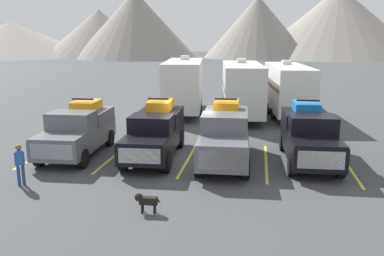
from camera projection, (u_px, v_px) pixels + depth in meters
The scene contains 16 objects.
ground_plane at pixel (190, 156), 18.87m from camera, with size 240.00×240.00×0.00m, color #3F4244.
pickup_truck_a at pixel (78, 130), 19.03m from camera, with size 2.39×5.30×2.53m.
pickup_truck_b at pixel (155, 131), 18.60m from camera, with size 2.27×5.68×2.61m.
pickup_truck_c at pixel (225, 134), 17.92m from camera, with size 2.34×5.85×2.70m.
pickup_truck_d at pixel (309, 135), 17.90m from camera, with size 2.33×5.52×2.64m.
lot_stripe_a at pixel (46, 152), 19.59m from camera, with size 0.12×5.50×0.01m, color gold.
lot_stripe_b at pixel (115, 155), 19.05m from camera, with size 0.12×5.50×0.01m, color gold.
lot_stripe_c at pixel (188, 158), 18.51m from camera, with size 0.12×5.50×0.01m, color gold.
lot_stripe_d at pixel (266, 162), 17.96m from camera, with size 0.12×5.50×0.01m, color gold.
lot_stripe_e at pixel (348, 166), 17.42m from camera, with size 0.12×5.50×0.01m, color gold.
camper_trailer_a at pixel (184, 84), 28.72m from camera, with size 3.24×8.77×4.02m.
camper_trailer_b at pixel (242, 88), 27.13m from camera, with size 3.22×8.73×3.92m.
camper_trailer_c at pixel (288, 88), 27.59m from camera, with size 3.14×8.84×3.77m.
person_a at pixel (20, 162), 15.00m from camera, with size 0.31×0.28×1.59m.
dog at pixel (145, 200), 12.78m from camera, with size 0.83×0.26×0.64m.
mountain_ridge at pixel (264, 29), 99.78m from camera, with size 160.57×49.72×16.92m.
Camera 1 is at (3.00, -17.85, 5.48)m, focal length 38.18 mm.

